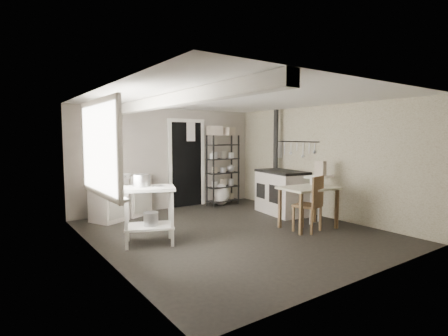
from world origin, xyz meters
TOP-DOWN VIEW (x-y plane):
  - floor at (0.00, 0.00)m, footprint 5.00×5.00m
  - ceiling at (0.00, 0.00)m, footprint 5.00×5.00m
  - wall_back at (0.00, 2.50)m, footprint 4.50×0.02m
  - wall_front at (0.00, -2.50)m, footprint 4.50×0.02m
  - wall_left at (-2.25, 0.00)m, footprint 0.02×5.00m
  - wall_right at (2.25, 0.00)m, footprint 0.02×5.00m
  - window at (-2.22, 0.20)m, footprint 0.12×1.76m
  - doorway at (0.45, 2.47)m, footprint 0.96×0.10m
  - ceiling_beam at (-1.20, 0.00)m, footprint 0.18×5.00m
  - wallpaper_panel at (2.24, 0.00)m, footprint 0.01×5.00m
  - utensil_rail at (2.19, 0.60)m, footprint 0.06×1.20m
  - prep_table at (-1.48, 0.21)m, footprint 0.93×0.81m
  - stockpot at (-1.55, 0.31)m, footprint 0.27×0.27m
  - saucepan at (-1.33, 0.19)m, footprint 0.24×0.24m
  - bucket at (-1.47, 0.16)m, footprint 0.24×0.24m
  - base_cabinets at (-1.24, 2.18)m, footprint 1.42×1.05m
  - mixing_bowl at (-1.16, 2.13)m, footprint 0.30×0.30m
  - counter_cup at (-1.57, 2.13)m, footprint 0.15×0.15m
  - shelf_rack at (1.24, 2.11)m, footprint 0.82×0.35m
  - shelf_jar at (0.93, 2.10)m, footprint 0.11×0.11m
  - storage_box_a at (1.01, 2.11)m, footprint 0.37×0.34m
  - storage_box_b at (1.38, 2.12)m, footprint 0.38×0.37m
  - stove at (1.72, 0.58)m, footprint 0.83×1.27m
  - stovepipe at (2.01, 1.08)m, footprint 0.13×0.13m
  - side_ledge at (1.77, -0.38)m, footprint 0.64×0.42m
  - oats_box at (1.74, -0.43)m, footprint 0.13×0.20m
  - work_table at (1.25, -0.58)m, footprint 1.05×0.78m
  - table_cup at (1.47, -0.69)m, footprint 0.13×0.13m
  - chair at (1.08, -0.70)m, footprint 0.50×0.52m
  - flour_sack at (1.18, 2.10)m, footprint 0.46×0.40m
  - floor_crock at (1.74, -0.28)m, footprint 0.12×0.12m

SIDE VIEW (x-z plane):
  - floor at x=0.00m, z-range 0.00..0.00m
  - floor_crock at x=1.74m, z-range 0.00..0.15m
  - flour_sack at x=1.18m, z-range -0.02..0.50m
  - work_table at x=1.25m, z-range 0.00..0.76m
  - bucket at x=-1.47m, z-range 0.26..0.51m
  - prep_table at x=-1.48m, z-range -0.05..0.85m
  - side_ledge at x=1.77m, z-range -0.03..0.89m
  - stove at x=1.72m, z-range -0.03..0.91m
  - base_cabinets at x=-1.24m, z-range 0.03..0.89m
  - chair at x=1.08m, z-range -0.01..0.98m
  - table_cup at x=1.47m, z-range 0.76..0.85m
  - saucepan at x=-1.33m, z-range 0.80..0.90m
  - stockpot at x=-1.55m, z-range 0.80..1.08m
  - shelf_rack at x=1.24m, z-range 0.10..1.80m
  - mixing_bowl at x=-1.16m, z-range 0.92..0.99m
  - counter_cup at x=-1.57m, z-range 0.92..1.02m
  - doorway at x=0.45m, z-range -0.04..2.04m
  - oats_box at x=1.74m, z-range 0.87..1.15m
  - wall_back at x=0.00m, z-range 0.00..2.30m
  - wall_front at x=0.00m, z-range 0.00..2.30m
  - wall_left at x=-2.25m, z-range 0.00..2.30m
  - wall_right at x=2.25m, z-range 0.00..2.30m
  - wallpaper_panel at x=2.24m, z-range 0.00..2.30m
  - shelf_jar at x=0.93m, z-range 1.27..1.46m
  - window at x=-2.22m, z-range 0.86..2.14m
  - utensil_rail at x=2.19m, z-range 1.33..1.77m
  - stovepipe at x=2.01m, z-range 0.84..2.34m
  - storage_box_b at x=1.38m, z-range 1.89..2.09m
  - storage_box_a at x=1.01m, z-range 1.90..2.12m
  - ceiling_beam at x=-1.20m, z-range 2.11..2.29m
  - ceiling at x=0.00m, z-range 2.30..2.30m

